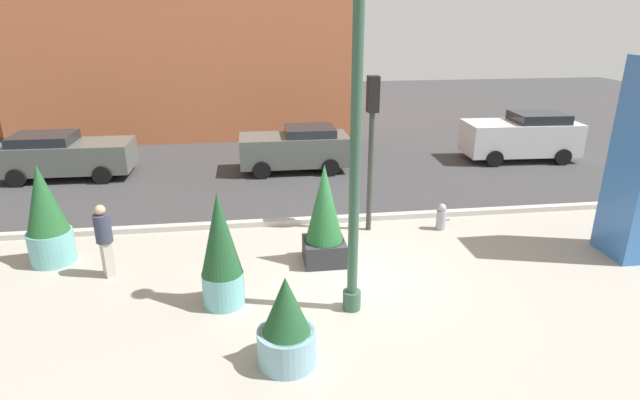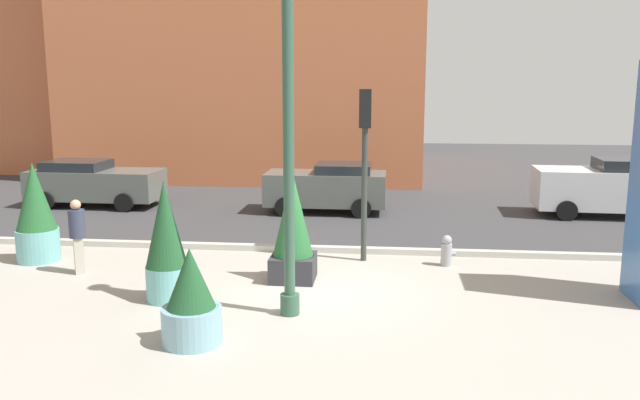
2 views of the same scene
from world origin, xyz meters
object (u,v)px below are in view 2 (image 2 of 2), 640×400
at_px(potted_plant_mid_plaza, 36,214).
at_px(car_curb_east, 608,187).
at_px(lamp_post, 289,148).
at_px(fire_hydrant, 447,251).
at_px(car_passing_lane, 94,183).
at_px(pedestrian_on_sidewalk, 77,233).
at_px(potted_plant_by_pillar, 166,243).
at_px(potted_plant_near_right, 191,301).
at_px(car_far_lane, 327,187).
at_px(traffic_light_corner, 365,146).
at_px(potted_plant_curbside, 293,229).

height_order(potted_plant_mid_plaza, car_curb_east, potted_plant_mid_plaza).
height_order(lamp_post, fire_hydrant, lamp_post).
xyz_separation_m(lamp_post, car_passing_lane, (-8.49, 10.01, -2.30)).
bearing_deg(pedestrian_on_sidewalk, car_passing_lane, 112.84).
relative_size(potted_plant_mid_plaza, potted_plant_by_pillar, 1.00).
bearing_deg(lamp_post, potted_plant_near_right, -133.07).
distance_m(potted_plant_near_right, car_far_lane, 11.33).
bearing_deg(potted_plant_near_right, potted_plant_mid_plaza, 139.26).
bearing_deg(car_curb_east, lamp_post, -131.51).
height_order(potted_plant_mid_plaza, potted_plant_near_right, potted_plant_mid_plaza).
xyz_separation_m(potted_plant_mid_plaza, traffic_light_corner, (7.87, 0.87, 1.64)).
height_order(potted_plant_curbside, potted_plant_near_right, potted_plant_curbside).
xyz_separation_m(potted_plant_mid_plaza, potted_plant_by_pillar, (4.10, -2.45, 0.02)).
distance_m(potted_plant_curbside, fire_hydrant, 3.84).
bearing_deg(lamp_post, traffic_light_corner, 72.38).
bearing_deg(potted_plant_by_pillar, car_far_lane, 75.87).
height_order(car_curb_east, pedestrian_on_sidewalk, car_curb_east).
xyz_separation_m(fire_hydrant, car_far_lane, (-3.42, 6.15, 0.48)).
height_order(traffic_light_corner, pedestrian_on_sidewalk, traffic_light_corner).
relative_size(potted_plant_by_pillar, car_passing_lane, 0.53).
bearing_deg(potted_plant_by_pillar, potted_plant_mid_plaza, 149.08).
distance_m(traffic_light_corner, pedestrian_on_sidewalk, 6.88).
height_order(potted_plant_by_pillar, traffic_light_corner, traffic_light_corner).
distance_m(traffic_light_corner, car_curb_east, 10.02).
bearing_deg(potted_plant_by_pillar, lamp_post, -11.94).
bearing_deg(traffic_light_corner, potted_plant_curbside, -130.24).
bearing_deg(potted_plant_mid_plaza, potted_plant_by_pillar, -30.92).
relative_size(potted_plant_mid_plaza, potted_plant_near_right, 1.48).
xyz_separation_m(potted_plant_curbside, car_far_lane, (0.03, 7.64, -0.31)).
height_order(potted_plant_curbside, fire_hydrant, potted_plant_curbside).
distance_m(lamp_post, pedestrian_on_sidewalk, 5.98).
xyz_separation_m(lamp_post, fire_hydrant, (3.20, 3.61, -2.76)).
relative_size(fire_hydrant, traffic_light_corner, 0.18).
height_order(potted_plant_near_right, car_curb_east, car_curb_east).
relative_size(potted_plant_mid_plaza, fire_hydrant, 3.23).
height_order(potted_plant_by_pillar, fire_hydrant, potted_plant_by_pillar).
bearing_deg(car_passing_lane, pedestrian_on_sidewalk, -67.16).
distance_m(potted_plant_curbside, traffic_light_corner, 2.81).
xyz_separation_m(lamp_post, pedestrian_on_sidewalk, (-5.16, 2.10, -2.18)).
relative_size(lamp_post, car_far_lane, 1.61).
relative_size(potted_plant_mid_plaza, car_curb_east, 0.54).
distance_m(potted_plant_mid_plaza, potted_plant_curbside, 6.45).
distance_m(lamp_post, car_passing_lane, 13.32).
bearing_deg(potted_plant_by_pillar, pedestrian_on_sidewalk, 149.20).
height_order(car_passing_lane, pedestrian_on_sidewalk, pedestrian_on_sidewalk).
xyz_separation_m(lamp_post, traffic_light_corner, (1.23, 3.86, -0.33)).
bearing_deg(lamp_post, fire_hydrant, 48.45).
bearing_deg(car_passing_lane, traffic_light_corner, -32.32).
distance_m(potted_plant_near_right, pedestrian_on_sidewalk, 5.21).
bearing_deg(potted_plant_by_pillar, car_curb_east, 39.75).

